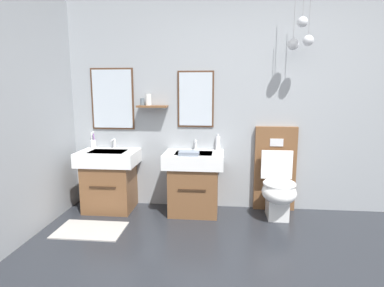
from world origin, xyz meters
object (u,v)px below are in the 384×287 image
object	(u,v)px
toilet	(277,183)
folded_hand_towel	(189,153)
soap_dispenser	(218,143)
toothbrush_cup	(93,143)
vanity_sink_right	(194,181)
vanity_sink_left	(110,178)

from	to	relation	value
toilet	folded_hand_towel	bearing A→B (deg)	-170.25
toilet	soap_dispenser	bearing A→B (deg)	165.82
toilet	toothbrush_cup	world-z (taller)	toilet
toilet	soap_dispenser	distance (m)	0.81
soap_dispenser	toothbrush_cup	bearing A→B (deg)	-179.63
vanity_sink_right	folded_hand_towel	bearing A→B (deg)	-104.52
vanity_sink_right	toilet	bearing A→B (deg)	0.89
toothbrush_cup	folded_hand_towel	size ratio (longest dim) A/B	0.94
toilet	folded_hand_towel	distance (m)	1.06
vanity_sink_left	toilet	xyz separation A→B (m)	(1.95, 0.01, -0.01)
vanity_sink_right	folded_hand_towel	xyz separation A→B (m)	(-0.04, -0.15, 0.35)
vanity_sink_left	toothbrush_cup	xyz separation A→B (m)	(-0.26, 0.18, 0.39)
vanity_sink_left	soap_dispenser	size ratio (longest dim) A/B	3.68
vanity_sink_left	soap_dispenser	distance (m)	1.35
toilet	folded_hand_towel	size ratio (longest dim) A/B	4.55
toilet	folded_hand_towel	xyz separation A→B (m)	(-0.98, -0.17, 0.36)
vanity_sink_right	soap_dispenser	xyz separation A→B (m)	(0.27, 0.19, 0.41)
toothbrush_cup	toilet	bearing A→B (deg)	-4.17
vanity_sink_left	folded_hand_towel	size ratio (longest dim) A/B	3.24
vanity_sink_right	toilet	xyz separation A→B (m)	(0.94, 0.01, -0.01)
vanity_sink_right	toilet	world-z (taller)	toilet
toothbrush_cup	vanity_sink_right	bearing A→B (deg)	-7.91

